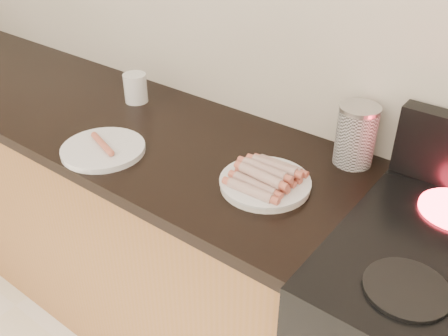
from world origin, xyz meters
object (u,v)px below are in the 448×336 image
Objects in this scene: main_plate at (265,184)px; side_plate at (103,149)px; mug at (136,88)px; canister at (356,135)px.

main_plate is 0.52m from side_plate.
mug reaches higher than side_plate.
canister is (0.13, 0.26, 0.08)m from main_plate.
side_plate is 2.44× the size of mug.
canister is 0.82m from mug.
main_plate is 0.71m from mug.
side_plate is 0.37m from mug.
side_plate is 0.76m from canister.
canister reaches higher than side_plate.
mug reaches higher than main_plate.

